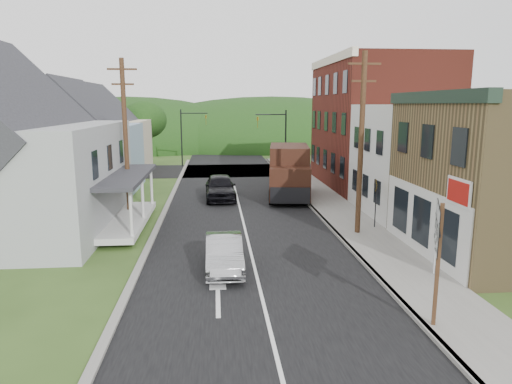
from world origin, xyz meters
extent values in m
plane|color=#2D4719|center=(0.00, 0.00, 0.00)|extent=(120.00, 120.00, 0.00)
cube|color=black|center=(0.00, 10.00, 0.00)|extent=(9.00, 90.00, 0.02)
cube|color=black|center=(0.00, 27.00, 0.00)|extent=(60.00, 9.00, 0.02)
cube|color=slate|center=(5.90, 8.00, 0.07)|extent=(2.80, 55.00, 0.15)
cube|color=slate|center=(4.55, 8.00, 0.07)|extent=(0.20, 55.00, 0.15)
cube|color=slate|center=(-4.65, 8.00, 0.06)|extent=(0.30, 55.00, 0.12)
cube|color=silver|center=(11.30, 7.50, 3.25)|extent=(8.00, 7.00, 6.50)
cube|color=#5F2016|center=(11.30, 17.00, 5.00)|extent=(8.00, 12.00, 10.00)
cube|color=#A2A5A7|center=(-12.00, 6.00, 2.75)|extent=(10.00, 12.00, 5.50)
cube|color=#819EB0|center=(-11.00, 17.00, 2.50)|extent=(7.00, 8.00, 5.00)
cube|color=#BEAE93|center=(-11.50, 26.00, 2.50)|extent=(7.00, 8.00, 5.00)
cylinder|color=#472D19|center=(5.60, 3.50, 4.50)|extent=(0.26, 0.26, 9.00)
cube|color=#472D19|center=(5.60, 3.50, 8.40)|extent=(1.60, 0.10, 0.10)
cube|color=#472D19|center=(5.60, 3.50, 7.60)|extent=(1.20, 0.10, 0.10)
cylinder|color=#472D19|center=(-6.50, 8.00, 4.50)|extent=(0.26, 0.26, 9.00)
cube|color=#472D19|center=(-6.50, 8.00, 8.40)|extent=(1.60, 0.10, 0.10)
cube|color=#472D19|center=(-6.50, 8.00, 7.60)|extent=(1.20, 0.10, 0.10)
cylinder|color=black|center=(5.00, 23.50, 3.00)|extent=(0.14, 0.14, 6.00)
cylinder|color=black|center=(3.60, 23.50, 5.60)|extent=(2.80, 0.10, 0.10)
imported|color=olive|center=(2.40, 23.50, 4.90)|extent=(0.16, 0.20, 1.00)
cylinder|color=black|center=(-5.00, 30.50, 3.00)|extent=(0.14, 0.14, 6.00)
cylinder|color=black|center=(-3.60, 30.50, 5.60)|extent=(2.80, 0.10, 0.10)
imported|color=olive|center=(-2.40, 30.50, 4.90)|extent=(0.16, 0.20, 1.00)
cylinder|color=#382616|center=(-9.00, 32.00, 1.96)|extent=(0.36, 0.36, 3.92)
ellipsoid|color=black|center=(-9.00, 32.00, 4.90)|extent=(4.80, 4.80, 4.08)
ellipsoid|color=black|center=(0.00, 55.00, 0.00)|extent=(90.00, 30.00, 16.00)
imported|color=#A2A2A6|center=(-1.22, -0.86, 0.68)|extent=(1.46, 4.12, 1.35)
imported|color=black|center=(-1.19, 12.95, 0.86)|extent=(2.17, 5.11, 1.72)
cube|color=black|center=(3.71, 13.55, 2.00)|extent=(3.31, 5.36, 3.32)
cube|color=black|center=(3.30, 10.60, 1.43)|extent=(2.86, 2.18, 2.18)
cube|color=black|center=(3.33, 10.83, 2.35)|extent=(2.57, 1.69, 0.06)
cube|color=black|center=(3.16, 9.64, 0.86)|extent=(2.52, 0.52, 1.03)
cylinder|color=black|center=(2.12, 10.88, 0.52)|extent=(0.46, 1.07, 1.03)
cylinder|color=black|center=(4.51, 10.55, 0.52)|extent=(0.46, 1.07, 1.03)
cylinder|color=black|center=(2.76, 15.42, 0.52)|extent=(0.46, 1.07, 1.03)
cylinder|color=black|center=(5.14, 15.09, 0.52)|extent=(0.46, 1.07, 1.03)
cube|color=#472D19|center=(4.80, -6.32, 1.98)|extent=(0.15, 0.15, 3.65)
cube|color=black|center=(4.74, -6.29, 3.12)|extent=(0.91, 1.91, 0.08)
cube|color=silver|center=(4.40, -6.94, 3.59)|extent=(0.26, 0.53, 0.23)
cube|color=silver|center=(4.40, -6.94, 3.12)|extent=(0.28, 0.58, 0.57)
cube|color=silver|center=(4.40, -6.94, 2.65)|extent=(0.26, 0.53, 0.29)
cube|color=silver|center=(4.71, -6.27, 3.59)|extent=(0.26, 0.53, 0.23)
cube|color=silver|center=(4.71, -6.27, 3.12)|extent=(0.28, 0.58, 0.57)
cube|color=silver|center=(4.71, -6.27, 2.65)|extent=(0.26, 0.53, 0.29)
cube|color=silver|center=(5.01, -5.61, 3.59)|extent=(0.26, 0.53, 0.23)
cube|color=silver|center=(5.01, -5.61, 3.12)|extent=(0.28, 0.58, 0.57)
cube|color=silver|center=(5.01, -5.61, 2.65)|extent=(0.26, 0.53, 0.29)
cube|color=silver|center=(4.71, -6.27, 2.08)|extent=(0.22, 0.43, 0.57)
cylinder|color=black|center=(6.80, 4.35, 1.37)|extent=(0.07, 0.07, 2.45)
cube|color=black|center=(6.73, 4.35, 2.39)|extent=(0.11, 0.71, 0.72)
cube|color=#E0A50B|center=(6.75, 4.35, 2.39)|extent=(0.11, 0.64, 0.65)
camera|label=1|loc=(-1.52, -18.23, 6.52)|focal=32.00mm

